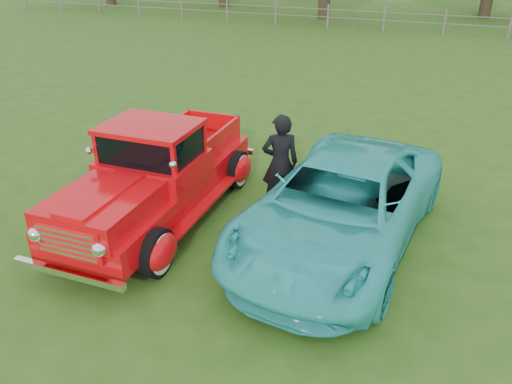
% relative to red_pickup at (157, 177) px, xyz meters
% --- Properties ---
extents(ground, '(140.00, 140.00, 0.00)m').
position_rel_red_pickup_xyz_m(ground, '(0.72, -0.83, -0.80)').
color(ground, '#2A5215').
rests_on(ground, ground).
extents(distant_hills, '(116.00, 60.00, 18.00)m').
position_rel_red_pickup_xyz_m(distant_hills, '(-3.36, 58.63, -5.34)').
color(distant_hills, '#3C6625').
rests_on(distant_hills, ground).
extents(fence_line, '(48.00, 0.12, 1.20)m').
position_rel_red_pickup_xyz_m(fence_line, '(0.72, 21.17, -0.19)').
color(fence_line, '#665C56').
rests_on(fence_line, ground).
extents(red_pickup, '(2.28, 5.01, 1.78)m').
position_rel_red_pickup_xyz_m(red_pickup, '(0.00, 0.00, 0.00)').
color(red_pickup, black).
rests_on(red_pickup, ground).
extents(teal_sedan, '(2.96, 5.39, 1.43)m').
position_rel_red_pickup_xyz_m(teal_sedan, '(3.18, 0.32, -0.08)').
color(teal_sedan, '#2FBCBA').
rests_on(teal_sedan, ground).
extents(man, '(0.79, 0.69, 1.82)m').
position_rel_red_pickup_xyz_m(man, '(1.89, 1.08, 0.11)').
color(man, black).
rests_on(man, ground).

